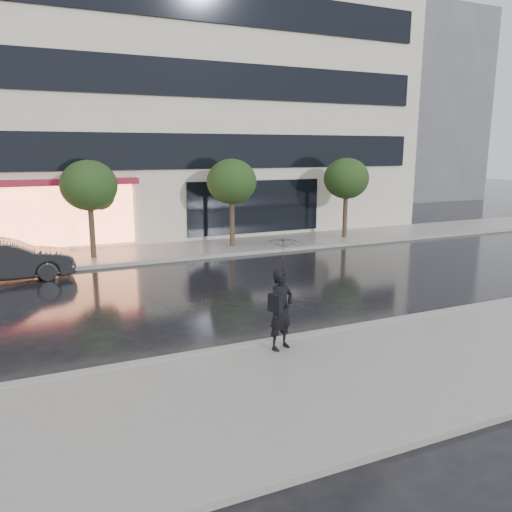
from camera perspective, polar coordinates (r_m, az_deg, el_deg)
ground at (r=12.53m, az=1.26°, el=-8.34°), size 120.00×120.00×0.00m
sidewalk_near at (r=9.91m, az=9.56°, el=-13.89°), size 60.00×4.50×0.12m
sidewalk_far at (r=21.89m, az=-10.29°, el=0.51°), size 60.00×3.50×0.12m
curb_near at (r=11.67m, az=3.39°, el=-9.57°), size 60.00×0.25×0.14m
curb_far at (r=20.23m, az=-9.09°, el=-0.37°), size 60.00×0.25×0.14m
office_building at (r=29.39m, az=-14.88°, el=20.74°), size 30.00×12.76×18.00m
bg_building_right at (r=49.67m, az=15.27°, el=15.83°), size 12.00×12.00×16.00m
tree_mid_west at (r=20.80m, az=-18.38°, el=7.46°), size 2.20×2.20×3.99m
tree_mid_east at (r=22.22m, az=-2.67°, el=8.31°), size 2.20×2.20×3.99m
tree_far_east at (r=25.04m, az=10.36°, el=8.55°), size 2.20×2.20×3.99m
parked_car at (r=18.84m, az=-26.66°, el=-0.44°), size 4.35×1.63×1.42m
pedestrian_with_umbrella at (r=10.60m, az=3.07°, el=-2.56°), size 1.21×1.22×2.45m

